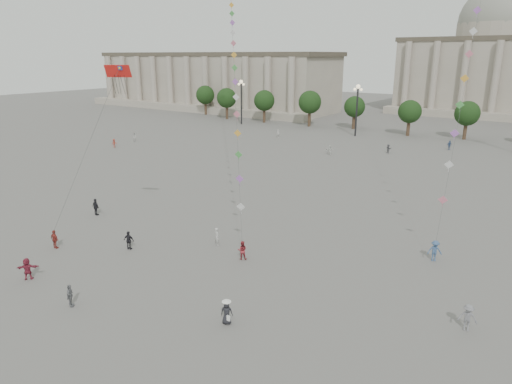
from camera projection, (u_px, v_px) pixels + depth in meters
The scene contains 24 objects.
ground at pixel (158, 290), 33.14m from camera, with size 360.00×360.00×0.00m, color #595654.
hall_west at pixel (211, 81), 145.57m from camera, with size 84.00×26.22×17.20m.
hall_central at pixel (491, 63), 130.15m from camera, with size 48.30×34.30×35.50m.
tree_row at pixel (442, 111), 92.62m from camera, with size 137.12×5.12×8.00m.
lamp_post_far_west at pixel (241, 94), 110.62m from camera, with size 2.00×0.90×10.65m.
lamp_post_mid_west at pixel (357, 101), 94.07m from camera, with size 2.00×0.90×10.65m.
person_crowd_0 at pixel (449, 145), 81.95m from camera, with size 1.00×0.42×1.71m, color #344A76.
person_crowd_1 at pixel (135, 137), 90.33m from camera, with size 0.84×0.66×1.74m, color silver.
person_crowd_2 at pixel (114, 143), 84.02m from camera, with size 1.04×0.60×1.60m, color #9E382B.
person_crowd_4 at pixel (329, 150), 78.00m from camera, with size 1.45×0.46×1.57m, color silver.
person_crowd_6 at pixel (468, 318), 28.09m from camera, with size 1.14×0.65×1.76m, color slate.
person_crowd_10 at pixel (278, 134), 93.78m from camera, with size 0.61×0.40×1.69m, color #B1B0AD.
person_crowd_12 at pixel (388, 149), 79.20m from camera, with size 1.48×0.47×1.60m, color slate.
person_crowd_13 at pixel (217, 236), 40.80m from camera, with size 0.60×0.39×1.65m, color #B0AFAC.
tourist_0 at pixel (55, 239), 40.08m from camera, with size 1.00×0.42×1.71m, color maroon.
tourist_1 at pixel (96, 207), 48.40m from camera, with size 1.07×0.45×1.83m, color black.
tourist_2 at pixel (27, 269), 34.54m from camera, with size 1.60×0.51×1.73m, color maroon.
tourist_3 at pixel (70, 296), 30.78m from camera, with size 0.94×0.39×1.61m, color slate.
tourist_4 at pixel (129, 240), 39.87m from camera, with size 0.99×0.41×1.69m, color black.
kite_flyer_0 at pixel (242, 250), 37.94m from camera, with size 0.79×0.62×1.64m, color maroon.
kite_flyer_1 at pixel (435, 251), 37.63m from camera, with size 1.16×0.67×1.80m, color #395680.
hat_person at pixel (227, 312), 28.79m from camera, with size 0.92×0.81×1.69m.
dragon_kite at pixel (118, 81), 38.09m from camera, with size 3.09×3.34×15.02m.
kite_train_west at pixel (232, 18), 62.81m from camera, with size 38.31×46.56×71.54m.
Camera 1 is at (22.93, -20.13, 16.40)m, focal length 32.00 mm.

